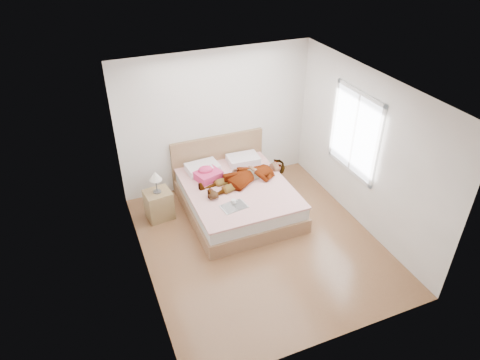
% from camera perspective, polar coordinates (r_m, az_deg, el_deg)
% --- Properties ---
extents(ground, '(4.00, 4.00, 0.00)m').
position_cam_1_polar(ground, '(6.98, 2.67, -8.36)').
color(ground, '#4D2A18').
rests_on(ground, ground).
extents(woman, '(1.80, 0.96, 0.24)m').
position_cam_1_polar(woman, '(7.48, 0.82, 0.81)').
color(woman, white).
rests_on(woman, bed).
extents(hair, '(0.52, 0.58, 0.07)m').
position_cam_1_polar(hair, '(7.72, -4.39, 1.08)').
color(hair, black).
rests_on(hair, bed).
extents(phone, '(0.06, 0.09, 0.05)m').
position_cam_1_polar(phone, '(7.63, -3.82, 1.80)').
color(phone, silver).
rests_on(phone, bed).
extents(room_shell, '(4.00, 4.00, 4.00)m').
position_cam_1_polar(room_shell, '(7.17, 15.05, 6.09)').
color(room_shell, white).
rests_on(room_shell, ground).
extents(bed, '(1.80, 2.08, 1.00)m').
position_cam_1_polar(bed, '(7.56, -0.53, -2.00)').
color(bed, brown).
rests_on(bed, ground).
extents(towel, '(0.52, 0.46, 0.23)m').
position_cam_1_polar(towel, '(7.55, -4.34, 0.81)').
color(towel, '#E83F86').
rests_on(towel, bed).
extents(magazine, '(0.44, 0.32, 0.02)m').
position_cam_1_polar(magazine, '(6.87, -0.80, -3.55)').
color(magazine, white).
rests_on(magazine, bed).
extents(coffee_mug, '(0.12, 0.09, 0.09)m').
position_cam_1_polar(coffee_mug, '(6.90, -0.85, -2.95)').
color(coffee_mug, silver).
rests_on(coffee_mug, bed).
extents(plush_toy, '(0.18, 0.26, 0.14)m').
position_cam_1_polar(plush_toy, '(7.05, -3.67, -1.90)').
color(plush_toy, black).
rests_on(plush_toy, bed).
extents(nightstand, '(0.47, 0.43, 0.93)m').
position_cam_1_polar(nightstand, '(7.45, -10.80, -2.98)').
color(nightstand, brown).
rests_on(nightstand, ground).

